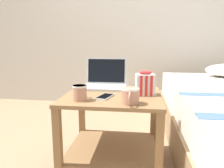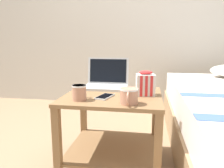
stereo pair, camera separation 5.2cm
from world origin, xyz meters
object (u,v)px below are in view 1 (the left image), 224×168
at_px(mug_front_right, 130,95).
at_px(cell_phone, 105,97).
at_px(laptop, 105,82).
at_px(snack_bag, 145,84).
at_px(mug_front_left, 80,92).

bearing_deg(mug_front_right, cell_phone, 141.99).
height_order(laptop, snack_bag, laptop).
bearing_deg(mug_front_right, mug_front_left, 172.79).
bearing_deg(snack_bag, laptop, 146.56).
xyz_separation_m(laptop, snack_bag, (0.30, -0.20, 0.03)).
xyz_separation_m(mug_front_left, cell_phone, (0.14, 0.09, -0.05)).
bearing_deg(laptop, snack_bag, -33.44).
height_order(snack_bag, cell_phone, snack_bag).
xyz_separation_m(mug_front_left, mug_front_right, (0.30, -0.04, -0.00)).
bearing_deg(mug_front_left, laptop, 77.32).
distance_m(laptop, mug_front_right, 0.48).
bearing_deg(laptop, cell_phone, -80.63).
relative_size(mug_front_right, snack_bag, 0.88).
height_order(laptop, mug_front_left, laptop).
relative_size(laptop, snack_bag, 1.99).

